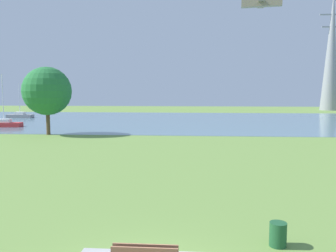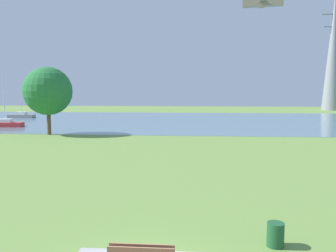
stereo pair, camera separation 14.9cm
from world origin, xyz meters
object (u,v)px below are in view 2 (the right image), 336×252
(sailboat_red, at_px, (5,124))
(light_aircraft, at_px, (262,3))
(electricity_pylon, at_px, (333,51))
(litter_bin, at_px, (275,235))
(tree_mid_shore, at_px, (48,91))
(sailboat_gray, at_px, (22,115))

(sailboat_red, distance_m, light_aircraft, 43.55)
(sailboat_red, relative_size, electricity_pylon, 0.25)
(litter_bin, distance_m, light_aircraft, 52.07)
(tree_mid_shore, relative_size, light_aircraft, 0.92)
(sailboat_red, xyz_separation_m, tree_mid_shore, (9.70, -7.72, 4.54))
(sailboat_gray, height_order, electricity_pylon, electricity_pylon)
(tree_mid_shore, bearing_deg, sailboat_gray, 123.53)
(sailboat_red, bearing_deg, light_aircraft, 18.89)
(sailboat_gray, relative_size, electricity_pylon, 0.21)
(sailboat_red, bearing_deg, tree_mid_shore, -38.52)
(tree_mid_shore, distance_m, light_aircraft, 37.09)
(litter_bin, bearing_deg, tree_mid_shore, 125.51)
(electricity_pylon, relative_size, light_aircraft, 3.53)
(litter_bin, relative_size, sailboat_red, 0.11)
(sailboat_gray, xyz_separation_m, sailboat_red, (5.70, -15.51, 0.01))
(electricity_pylon, bearing_deg, litter_bin, -111.32)
(sailboat_gray, distance_m, tree_mid_shore, 28.24)
(litter_bin, relative_size, light_aircraft, 0.09)
(sailboat_gray, bearing_deg, light_aircraft, -3.71)
(litter_bin, relative_size, electricity_pylon, 0.03)
(sailboat_gray, height_order, light_aircraft, light_aircraft)
(sailboat_red, bearing_deg, electricity_pylon, 36.90)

